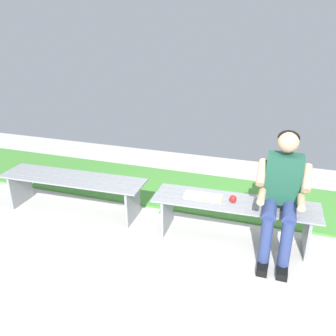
# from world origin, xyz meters

# --- Properties ---
(ground_plane) EXTENTS (10.00, 7.00, 0.04)m
(ground_plane) POSITION_xyz_m (0.99, 1.00, -0.02)
(ground_plane) COLOR beige
(grass_strip) EXTENTS (9.00, 1.22, 0.03)m
(grass_strip) POSITION_xyz_m (0.99, -0.99, 0.01)
(grass_strip) COLOR #478C38
(grass_strip) RESTS_ON ground
(bench_near) EXTENTS (1.75, 0.52, 0.46)m
(bench_near) POSITION_xyz_m (0.00, 0.00, 0.35)
(bench_near) COLOR gray
(bench_near) RESTS_ON ground
(bench_far) EXTENTS (1.83, 0.52, 0.46)m
(bench_far) POSITION_xyz_m (1.98, 0.00, 0.35)
(bench_far) COLOR gray
(bench_far) RESTS_ON ground
(person_seated) EXTENTS (0.50, 0.69, 1.27)m
(person_seated) POSITION_xyz_m (-0.45, 0.10, 0.70)
(person_seated) COLOR #1E513D
(person_seated) RESTS_ON ground
(apple) EXTENTS (0.08, 0.08, 0.08)m
(apple) POSITION_xyz_m (0.02, 0.02, 0.50)
(apple) COLOR red
(apple) RESTS_ON bench_near
(book_open) EXTENTS (0.42, 0.17, 0.02)m
(book_open) POSITION_xyz_m (0.34, 0.00, 0.47)
(book_open) COLOR white
(book_open) RESTS_ON bench_near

